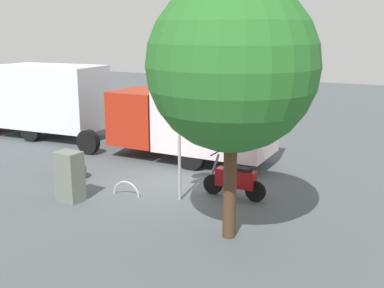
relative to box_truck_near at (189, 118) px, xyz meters
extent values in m
plane|color=#4A5155|center=(-0.76, 2.90, -1.52)|extent=(60.00, 60.00, 0.00)
cylinder|color=black|center=(-0.61, -0.95, -1.07)|extent=(0.90, 0.26, 0.90)
cylinder|color=black|center=(-0.62, 0.95, -1.07)|extent=(0.90, 0.26, 0.90)
cylinder|color=black|center=(3.67, -0.92, -1.07)|extent=(0.90, 0.26, 0.90)
cylinder|color=black|center=(3.65, 0.98, -1.07)|extent=(0.90, 0.26, 0.90)
cube|color=silver|center=(-1.02, -0.01, 0.04)|extent=(3.79, 2.23, 2.21)
cube|color=#AD2714|center=(1.87, 0.01, -0.12)|extent=(1.82, 2.11, 1.90)
cube|color=black|center=(1.87, 0.01, 0.48)|extent=(1.84, 1.95, 0.60)
cylinder|color=black|center=(7.21, -1.41, -1.07)|extent=(0.92, 0.32, 0.90)
cylinder|color=black|center=(7.07, 0.49, -1.07)|extent=(0.92, 0.32, 0.90)
cube|color=white|center=(6.74, -0.49, 0.22)|extent=(4.54, 2.53, 2.58)
cylinder|color=black|center=(-2.23, 2.72, -1.24)|extent=(0.56, 0.10, 0.56)
cylinder|color=black|center=(-3.48, 2.73, -1.24)|extent=(0.56, 0.10, 0.56)
cube|color=maroon|center=(-2.91, 2.73, -0.96)|extent=(1.10, 0.33, 0.48)
cube|color=black|center=(-3.01, 2.73, -0.69)|extent=(0.64, 0.28, 0.12)
cylinder|color=slate|center=(-2.28, 2.72, -0.69)|extent=(0.28, 0.07, 0.69)
cylinder|color=black|center=(-2.28, 2.72, -0.34)|extent=(0.04, 0.55, 0.04)
cylinder|color=#9E9EA3|center=(-1.64, 3.58, 0.00)|extent=(0.08, 0.08, 3.03)
cylinder|color=red|center=(-1.64, 3.60, 1.32)|extent=(0.71, 0.32, 0.76)
cube|color=yellow|center=(-1.64, 3.60, 0.68)|extent=(0.33, 0.33, 0.44)
cylinder|color=#47301E|center=(-3.72, 5.06, -0.26)|extent=(0.29, 0.29, 2.51)
sphere|color=#276826|center=(-3.72, 5.06, 2.23)|extent=(3.54, 3.54, 3.54)
cube|color=slate|center=(0.92, 4.99, -0.84)|extent=(0.68, 0.54, 1.35)
torus|color=#B7B7BC|center=(-0.17, 3.98, -1.52)|extent=(0.85, 0.09, 0.85)
ellipsoid|color=#2D612E|center=(2.18, 3.44, -1.23)|extent=(0.85, 0.69, 0.58)
camera|label=1|loc=(-7.44, 13.90, 2.96)|focal=43.60mm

